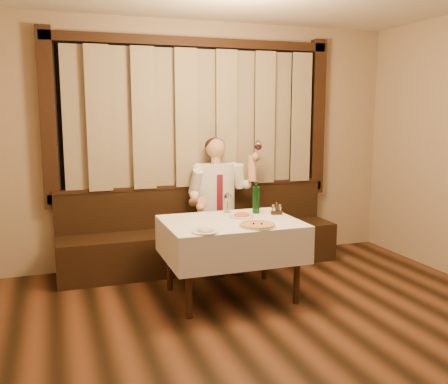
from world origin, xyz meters
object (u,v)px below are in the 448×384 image
object	(u,v)px
pasta_red	(242,214)
pasta_cream	(205,229)
dining_table	(231,231)
seated_man	(219,194)
banquette	(201,240)
pizza	(257,225)
green_bottle	(256,199)
cruet_caddy	(277,210)

from	to	relation	value
pasta_red	pasta_cream	size ratio (longest dim) A/B	1.06
dining_table	seated_man	xyz separation A→B (m)	(0.19, 0.93, 0.20)
banquette	pasta_cream	xyz separation A→B (m)	(-0.37, -1.40, 0.48)
pizza	green_bottle	world-z (taller)	green_bottle
banquette	dining_table	bearing A→B (deg)	-90.00
dining_table	pasta_cream	size ratio (longest dim) A/B	5.33
pizza	green_bottle	xyz separation A→B (m)	(0.22, 0.56, 0.13)
banquette	seated_man	world-z (taller)	seated_man
banquette	green_bottle	bearing A→B (deg)	-65.53
cruet_caddy	seated_man	xyz separation A→B (m)	(-0.34, 0.82, 0.06)
pasta_red	seated_man	xyz separation A→B (m)	(0.04, 0.83, 0.06)
pizza	cruet_caddy	xyz separation A→B (m)	(0.39, 0.43, 0.03)
green_bottle	cruet_caddy	xyz separation A→B (m)	(0.17, -0.12, -0.10)
green_bottle	seated_man	world-z (taller)	seated_man
banquette	pasta_red	world-z (taller)	banquette
banquette	seated_man	bearing A→B (deg)	-25.40
dining_table	pasta_cream	world-z (taller)	pasta_cream
green_bottle	pasta_cream	bearing A→B (deg)	-139.96
pasta_red	green_bottle	distance (m)	0.27
banquette	seated_man	xyz separation A→B (m)	(0.19, -0.09, 0.54)
dining_table	pizza	world-z (taller)	pizza
banquette	green_bottle	distance (m)	1.05
cruet_caddy	seated_man	size ratio (longest dim) A/B	0.08
pizza	green_bottle	distance (m)	0.61
banquette	cruet_caddy	size ratio (longest dim) A/B	26.90
dining_table	seated_man	size ratio (longest dim) A/B	0.85
cruet_caddy	green_bottle	bearing A→B (deg)	159.38
pasta_cream	cruet_caddy	world-z (taller)	cruet_caddy
pasta_cream	banquette	bearing A→B (deg)	75.16
pasta_red	pasta_cream	xyz separation A→B (m)	(-0.52, -0.48, -0.00)
dining_table	pasta_cream	distance (m)	0.54
pasta_red	pasta_cream	distance (m)	0.71
banquette	pizza	distance (m)	1.43
green_bottle	seated_man	distance (m)	0.72
pasta_cream	dining_table	bearing A→B (deg)	45.33
dining_table	green_bottle	world-z (taller)	green_bottle
pizza	cruet_caddy	bearing A→B (deg)	47.68
banquette	dining_table	world-z (taller)	banquette
cruet_caddy	dining_table	bearing A→B (deg)	-152.77
pizza	pasta_red	distance (m)	0.43
pasta_cream	cruet_caddy	xyz separation A→B (m)	(0.90, 0.49, 0.01)
dining_table	pasta_red	distance (m)	0.23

